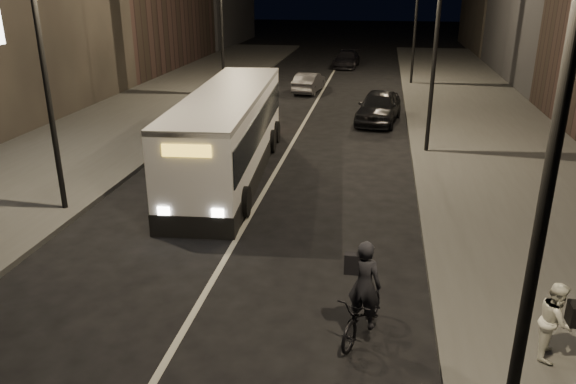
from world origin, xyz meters
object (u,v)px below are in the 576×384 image
at_px(streetlight_right_mid, 431,16).
at_px(car_near, 379,107).
at_px(streetlight_right_near, 536,105).
at_px(pedestrian_woman, 555,320).
at_px(streetlight_left_near, 47,30).
at_px(streetlight_left_far, 225,3).
at_px(city_bus, 229,130).
at_px(car_mid, 309,82).
at_px(car_far, 347,59).
at_px(streetlight_right_far, 413,1).
at_px(cyclist_on_bicycle, 363,305).

xyz_separation_m(streetlight_right_mid, car_near, (-1.73, 5.14, -4.58)).
xyz_separation_m(streetlight_right_near, pedestrian_woman, (1.65, 2.84, -4.46)).
height_order(streetlight_right_mid, streetlight_left_near, same).
relative_size(streetlight_left_far, city_bus, 0.72).
xyz_separation_m(streetlight_right_mid, city_bus, (-6.93, -3.59, -3.73)).
distance_m(streetlight_right_mid, streetlight_left_far, 14.62).
distance_m(streetlight_right_mid, car_near, 7.10).
xyz_separation_m(city_bus, car_mid, (0.80, 15.98, -1.02)).
xyz_separation_m(streetlight_right_near, car_far, (-4.53, 39.46, -4.72)).
distance_m(city_bus, pedestrian_woman, 12.87).
bearing_deg(streetlight_right_mid, streetlight_left_near, -143.12).
bearing_deg(streetlight_left_near, pedestrian_woman, -22.71).
distance_m(streetlight_left_near, city_bus, 6.88).
xyz_separation_m(streetlight_left_near, city_bus, (3.73, 4.41, -3.73)).
relative_size(city_bus, car_near, 2.47).
bearing_deg(pedestrian_woman, car_mid, 31.23).
height_order(streetlight_right_mid, streetlight_right_far, same).
xyz_separation_m(streetlight_left_near, car_mid, (4.53, 20.39, -4.74)).
bearing_deg(streetlight_right_far, cyclist_on_bicycle, -93.51).
bearing_deg(streetlight_left_near, streetlight_right_near, -36.88).
xyz_separation_m(cyclist_on_bicycle, pedestrian_woman, (3.43, -0.23, 0.18)).
bearing_deg(streetlight_right_mid, car_mid, 116.32).
height_order(streetlight_right_mid, streetlight_left_far, same).
bearing_deg(cyclist_on_bicycle, car_far, 113.91).
distance_m(streetlight_left_far, car_near, 11.15).
xyz_separation_m(streetlight_right_far, car_mid, (-6.13, -3.61, -4.74)).
xyz_separation_m(streetlight_left_far, car_mid, (4.53, 2.39, -4.74)).
relative_size(streetlight_left_near, car_mid, 2.16).
bearing_deg(streetlight_left_far, streetlight_right_far, 29.36).
distance_m(streetlight_right_near, streetlight_right_mid, 16.00).
xyz_separation_m(streetlight_right_near, city_bus, (-6.93, 12.41, -3.73)).
bearing_deg(streetlight_right_mid, pedestrian_woman, -82.85).
bearing_deg(car_far, car_mid, -94.51).
bearing_deg(city_bus, streetlight_right_far, 66.48).
relative_size(streetlight_right_mid, city_bus, 0.72).
distance_m(streetlight_right_mid, streetlight_right_far, 16.00).
distance_m(streetlight_left_far, car_mid, 6.98).
height_order(streetlight_right_near, car_far, streetlight_right_near).
xyz_separation_m(streetlight_left_near, streetlight_left_far, (0.00, 18.00, 0.00)).
bearing_deg(car_near, cyclist_on_bicycle, -82.14).
xyz_separation_m(streetlight_right_near, streetlight_right_mid, (0.00, 16.00, 0.00)).
bearing_deg(streetlight_left_near, car_mid, 77.47).
distance_m(streetlight_right_near, car_mid, 29.43).
distance_m(cyclist_on_bicycle, car_near, 18.07).
height_order(cyclist_on_bicycle, car_mid, cyclist_on_bicycle).
relative_size(streetlight_right_mid, car_mid, 2.16).
xyz_separation_m(streetlight_right_mid, car_far, (-4.53, 23.46, -4.72)).
height_order(cyclist_on_bicycle, pedestrian_woman, cyclist_on_bicycle).
height_order(streetlight_left_far, pedestrian_woman, streetlight_left_far).
xyz_separation_m(streetlight_right_far, cyclist_on_bicycle, (-1.77, -28.93, -4.64)).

